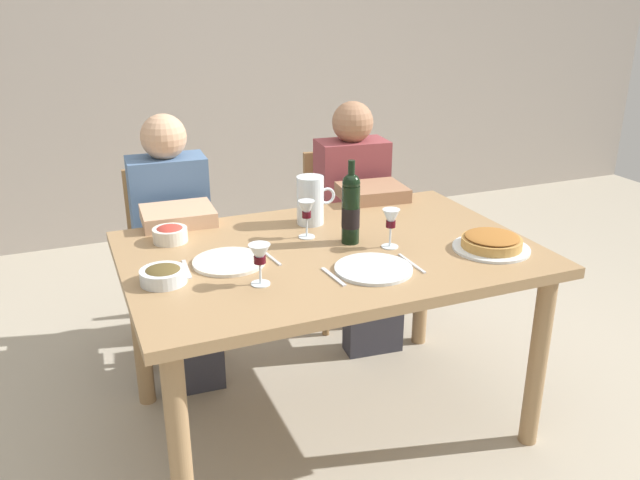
{
  "coord_description": "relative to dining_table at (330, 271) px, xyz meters",
  "views": [
    {
      "loc": [
        -0.89,
        -2.08,
        1.67
      ],
      "look_at": [
        -0.05,
        -0.03,
        0.81
      ],
      "focal_mm": 36.88,
      "sensor_mm": 36.0,
      "label": 1
    }
  ],
  "objects": [
    {
      "name": "fork_left_setting",
      "position": [
        -0.53,
        0.01,
        0.09
      ],
      "size": [
        0.02,
        0.16,
        0.0
      ],
      "primitive_type": "cube",
      "rotation": [
        0.0,
        0.0,
        1.51
      ],
      "color": "silver",
      "rests_on": "dining_table"
    },
    {
      "name": "diner_left",
      "position": [
        -0.46,
        0.67,
        -0.05
      ],
      "size": [
        0.35,
        0.51,
        1.16
      ],
      "rotation": [
        0.0,
        0.0,
        3.1
      ],
      "color": "#4C6B93",
      "rests_on": "ground"
    },
    {
      "name": "back_wall",
      "position": [
        0.0,
        2.5,
        0.73
      ],
      "size": [
        8.0,
        0.1,
        2.8
      ],
      "primitive_type": "cube",
      "color": "#A3998E",
      "rests_on": "ground"
    },
    {
      "name": "dining_table",
      "position": [
        0.0,
        0.0,
        0.0
      ],
      "size": [
        1.5,
        1.0,
        0.76
      ],
      "color": "#9E7A51",
      "rests_on": "ground"
    },
    {
      "name": "olive_bowl",
      "position": [
        -0.62,
        -0.07,
        0.12
      ],
      "size": [
        0.15,
        0.15,
        0.06
      ],
      "color": "silver",
      "rests_on": "dining_table"
    },
    {
      "name": "wine_glass_centre",
      "position": [
        -0.33,
        -0.2,
        0.19
      ],
      "size": [
        0.07,
        0.07,
        0.14
      ],
      "color": "silver",
      "rests_on": "dining_table"
    },
    {
      "name": "knife_left_setting",
      "position": [
        -0.23,
        0.01,
        0.09
      ],
      "size": [
        0.03,
        0.18,
        0.0
      ],
      "primitive_type": "cube",
      "rotation": [
        0.0,
        0.0,
        1.68
      ],
      "color": "silver",
      "rests_on": "dining_table"
    },
    {
      "name": "water_pitcher",
      "position": [
        0.04,
        0.29,
        0.18
      ],
      "size": [
        0.16,
        0.11,
        0.2
      ],
      "color": "silver",
      "rests_on": "dining_table"
    },
    {
      "name": "wine_glass_right_diner",
      "position": [
        0.21,
        -0.07,
        0.2
      ],
      "size": [
        0.07,
        0.07,
        0.15
      ],
      "color": "silver",
      "rests_on": "dining_table"
    },
    {
      "name": "wine_bottle",
      "position": [
        0.1,
        0.03,
        0.23
      ],
      "size": [
        0.07,
        0.07,
        0.32
      ],
      "color": "black",
      "rests_on": "dining_table"
    },
    {
      "name": "wine_glass_left_diner",
      "position": [
        -0.04,
        0.14,
        0.2
      ],
      "size": [
        0.06,
        0.06,
        0.15
      ],
      "color": "silver",
      "rests_on": "dining_table"
    },
    {
      "name": "ground_plane",
      "position": [
        0.0,
        0.0,
        -0.67
      ],
      "size": [
        8.0,
        8.0,
        0.0
      ],
      "primitive_type": "plane",
      "color": "#B2A893"
    },
    {
      "name": "diner_right",
      "position": [
        0.44,
        0.66,
        -0.05
      ],
      "size": [
        0.37,
        0.53,
        1.16
      ],
      "rotation": [
        0.0,
        0.0,
        3.05
      ],
      "color": "#8E3D42",
      "rests_on": "ground"
    },
    {
      "name": "knife_right_setting",
      "position": [
        0.21,
        -0.24,
        0.09
      ],
      "size": [
        0.01,
        0.18,
        0.0
      ],
      "primitive_type": "cube",
      "rotation": [
        0.0,
        0.0,
        1.57
      ],
      "color": "silver",
      "rests_on": "dining_table"
    },
    {
      "name": "baked_tart",
      "position": [
        0.55,
        -0.23,
        0.12
      ],
      "size": [
        0.28,
        0.28,
        0.06
      ],
      "color": "silver",
      "rests_on": "dining_table"
    },
    {
      "name": "salad_bowl",
      "position": [
        -0.53,
        0.3,
        0.13
      ],
      "size": [
        0.13,
        0.13,
        0.06
      ],
      "color": "silver",
      "rests_on": "dining_table"
    },
    {
      "name": "chair_right",
      "position": [
        0.46,
        0.9,
        -0.17
      ],
      "size": [
        0.43,
        0.43,
        0.87
      ],
      "rotation": [
        0.0,
        0.0,
        3.05
      ],
      "color": "olive",
      "rests_on": "ground"
    },
    {
      "name": "chair_left",
      "position": [
        -0.45,
        0.91,
        -0.17
      ],
      "size": [
        0.42,
        0.42,
        0.87
      ],
      "rotation": [
        0.0,
        0.0,
        3.1
      ],
      "color": "olive",
      "rests_on": "ground"
    },
    {
      "name": "spoon_right_setting",
      "position": [
        -0.09,
        -0.24,
        0.09
      ],
      "size": [
        0.03,
        0.16,
        0.0
      ],
      "primitive_type": "cube",
      "rotation": [
        0.0,
        0.0,
        1.65
      ],
      "color": "silver",
      "rests_on": "dining_table"
    },
    {
      "name": "dinner_plate_right_setting",
      "position": [
        0.06,
        -0.24,
        0.1
      ],
      "size": [
        0.27,
        0.27,
        0.01
      ],
      "primitive_type": "cylinder",
      "color": "silver",
      "rests_on": "dining_table"
    },
    {
      "name": "dinner_plate_left_setting",
      "position": [
        -0.38,
        0.01,
        0.1
      ],
      "size": [
        0.26,
        0.26,
        0.01
      ],
      "primitive_type": "cylinder",
      "color": "silver",
      "rests_on": "dining_table"
    }
  ]
}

